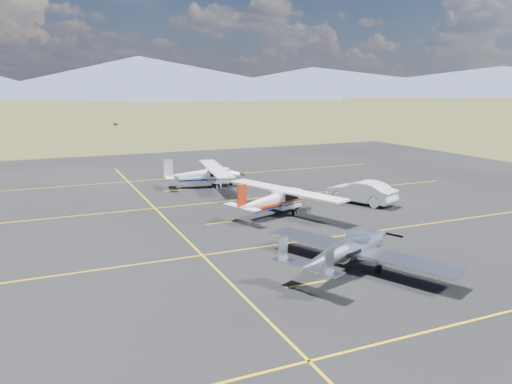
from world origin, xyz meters
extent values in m
plane|color=#383D1C|center=(0.00, 0.00, 0.00)|extent=(1600.00, 1600.00, 0.00)
cube|color=black|center=(0.00, 7.00, 0.00)|extent=(72.00, 72.00, 0.02)
cube|color=silver|center=(0.34, -2.46, 0.81)|extent=(5.44, 9.56, 0.13)
ellipsoid|color=#99BFD8|center=(0.34, -2.46, 1.33)|extent=(2.04, 1.66, 0.89)
cube|color=silver|center=(-3.32, -4.11, 1.12)|extent=(2.03, 3.28, 0.07)
cube|color=silver|center=(-2.98, -5.26, 1.61)|extent=(0.57, 0.30, 1.09)
cube|color=silver|center=(-3.96, -3.08, 1.61)|extent=(0.57, 0.30, 1.09)
cylinder|color=black|center=(1.93, -1.74, 0.19)|extent=(0.38, 0.24, 0.37)
cylinder|color=black|center=(0.68, -3.73, 0.23)|extent=(0.45, 0.29, 0.43)
cylinder|color=black|center=(-0.39, -1.36, 0.23)|extent=(0.45, 0.29, 0.43)
cube|color=white|center=(2.09, 8.29, 0.94)|extent=(2.19, 1.64, 1.20)
cube|color=white|center=(1.92, 8.23, 1.56)|extent=(4.69, 9.64, 0.12)
cube|color=black|center=(2.09, 8.29, 1.19)|extent=(1.70, 1.49, 0.49)
cube|color=#B72D0F|center=(1.01, 7.89, 0.85)|extent=(4.53, 2.52, 0.16)
cube|color=#B72D0F|center=(-1.82, 6.84, 1.79)|extent=(0.73, 0.32, 1.42)
cube|color=white|center=(-1.82, 6.84, 1.08)|extent=(1.61, 2.90, 0.05)
cylinder|color=black|center=(3.17, 8.69, 0.17)|extent=(0.33, 0.19, 0.32)
cylinder|color=black|center=(2.17, 7.32, 0.21)|extent=(0.41, 0.24, 0.39)
cylinder|color=black|center=(1.52, 9.07, 0.21)|extent=(0.41, 0.24, 0.39)
cube|color=white|center=(0.77, 18.77, 0.95)|extent=(2.09, 1.32, 1.20)
cube|color=white|center=(0.60, 18.80, 1.57)|extent=(2.88, 9.89, 0.12)
cube|color=black|center=(0.77, 18.77, 1.19)|extent=(1.57, 1.27, 0.49)
cube|color=white|center=(-0.37, 18.95, 0.86)|extent=(4.56, 1.72, 0.16)
cube|color=white|center=(-3.36, 19.42, 1.79)|extent=(0.76, 0.18, 1.43)
cube|color=white|center=(-3.36, 19.42, 1.08)|extent=(1.10, 2.92, 0.05)
cylinder|color=black|center=(1.92, 18.59, 0.17)|extent=(0.33, 0.14, 0.32)
cylinder|color=black|center=(0.37, 17.89, 0.21)|extent=(0.41, 0.18, 0.39)
cylinder|color=black|center=(0.66, 19.74, 0.21)|extent=(0.41, 0.18, 0.39)
imported|color=white|center=(8.39, 8.47, 0.85)|extent=(3.70, 5.41, 1.69)
camera|label=1|loc=(-13.27, -21.38, 8.50)|focal=35.00mm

